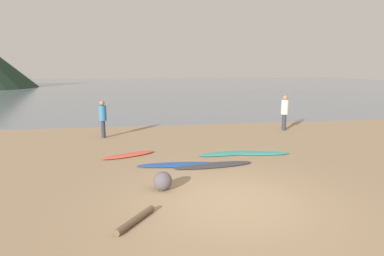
# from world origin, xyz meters

# --- Properties ---
(ground_plane) EXTENTS (120.00, 120.00, 0.20)m
(ground_plane) POSITION_xyz_m (0.00, 10.00, -0.10)
(ground_plane) COLOR #997C5B
(ground_plane) RESTS_ON ground
(ocean_water) EXTENTS (140.00, 100.00, 0.01)m
(ocean_water) POSITION_xyz_m (0.00, 60.61, 0.00)
(ocean_water) COLOR slate
(ocean_water) RESTS_ON ground
(surfboard_0) EXTENTS (1.97, 1.24, 0.09)m
(surfboard_0) POSITION_xyz_m (-2.49, 4.50, 0.05)
(surfboard_0) COLOR #D84C38
(surfboard_0) RESTS_ON ground
(surfboard_1) EXTENTS (2.62, 0.65, 0.07)m
(surfboard_1) POSITION_xyz_m (-0.90, 3.08, 0.04)
(surfboard_1) COLOR #1E479E
(surfboard_1) RESTS_ON ground
(surfboard_2) EXTENTS (2.64, 0.87, 0.07)m
(surfboard_2) POSITION_xyz_m (0.22, 2.86, 0.03)
(surfboard_2) COLOR #333338
(surfboard_2) RESTS_ON ground
(surfboard_3) EXTENTS (2.27, 0.83, 0.07)m
(surfboard_3) POSITION_xyz_m (1.03, 4.18, 0.03)
(surfboard_3) COLOR teal
(surfboard_3) RESTS_ON ground
(surfboard_4) EXTENTS (2.13, 0.76, 0.07)m
(surfboard_4) POSITION_xyz_m (2.23, 4.02, 0.03)
(surfboard_4) COLOR teal
(surfboard_4) RESTS_ON ground
(person_0) EXTENTS (0.34, 0.34, 1.67)m
(person_0) POSITION_xyz_m (-3.70, 7.87, 0.99)
(person_0) COLOR #2D2D38
(person_0) RESTS_ON ground
(person_1) EXTENTS (0.36, 0.36, 1.77)m
(person_1) POSITION_xyz_m (5.08, 8.28, 1.04)
(person_1) COLOR #2D2D38
(person_1) RESTS_ON ground
(driftwood_log) EXTENTS (0.79, 1.07, 0.14)m
(driftwood_log) POSITION_xyz_m (-2.19, -0.66, 0.07)
(driftwood_log) COLOR brown
(driftwood_log) RESTS_ON ground
(beach_rock_near) EXTENTS (0.48, 0.48, 0.48)m
(beach_rock_near) POSITION_xyz_m (-1.53, 1.04, 0.24)
(beach_rock_near) COLOR #534C51
(beach_rock_near) RESTS_ON ground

